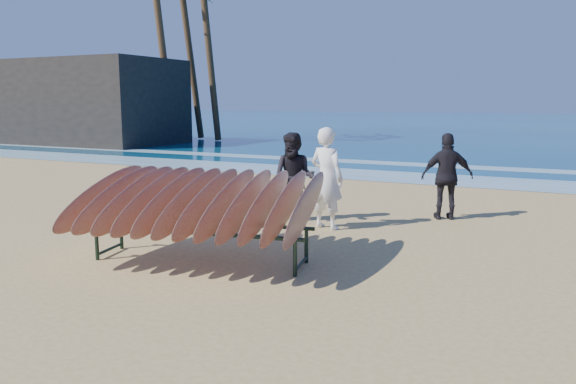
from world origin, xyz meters
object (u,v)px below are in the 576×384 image
surfboard_rack (200,202)px  building (86,102)px  person_dark_a (294,178)px  person_white (327,178)px  person_dark_b (447,177)px

surfboard_rack → building: (-18.64, 16.25, 1.32)m
surfboard_rack → person_dark_a: (0.08, 2.97, -0.02)m
surfboard_rack → person_white: bearing=62.4°
surfboard_rack → person_white: (0.82, 2.75, 0.04)m
person_white → person_dark_b: (1.79, 1.76, -0.08)m
surfboard_rack → person_white: person_white is taller
person_dark_b → building: (-21.25, 11.74, 1.35)m
person_dark_a → building: building is taller
person_white → surfboard_rack: bearing=86.4°
person_white → person_dark_b: 2.51m
building → surfboard_rack: bearing=-41.1°
person_dark_a → person_dark_b: person_dark_a is taller
person_white → person_dark_a: (-0.74, 0.22, -0.06)m
person_dark_b → building: bearing=-51.2°
surfboard_rack → person_dark_b: person_dark_b is taller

